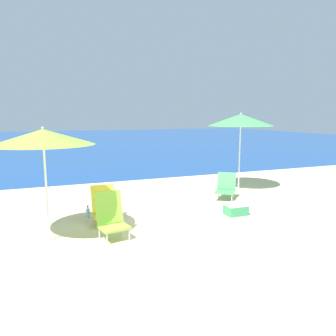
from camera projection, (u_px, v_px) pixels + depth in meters
ground_plane at (203, 227)px, 6.64m from camera, size 60.00×60.00×0.00m
sea_water at (73, 140)px, 29.73m from camera, size 60.00×40.00×0.01m
beach_umbrella_green at (241, 120)px, 9.60m from camera, size 1.91×1.91×2.31m
beach_umbrella_lime at (43, 137)px, 5.59m from camera, size 1.74×1.74×2.04m
beach_chair_yellow at (105, 207)px, 6.87m from camera, size 0.50×0.64×0.77m
beach_chair_lime at (111, 216)px, 5.98m from camera, size 0.59×0.60×0.85m
beach_chair_green at (226, 187)px, 8.77m from camera, size 0.74×0.75×0.70m
water_bottle at (88, 213)px, 7.21m from camera, size 0.09×0.09×0.27m
cooler_box at (236, 209)px, 7.42m from camera, size 0.49×0.36×0.27m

